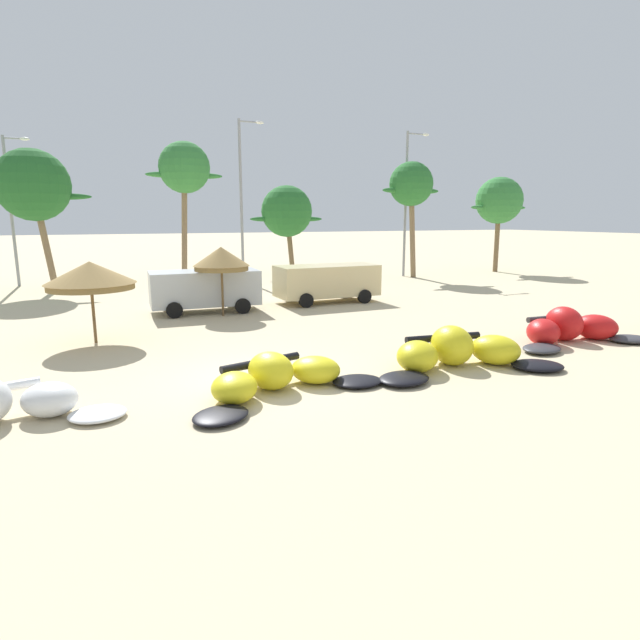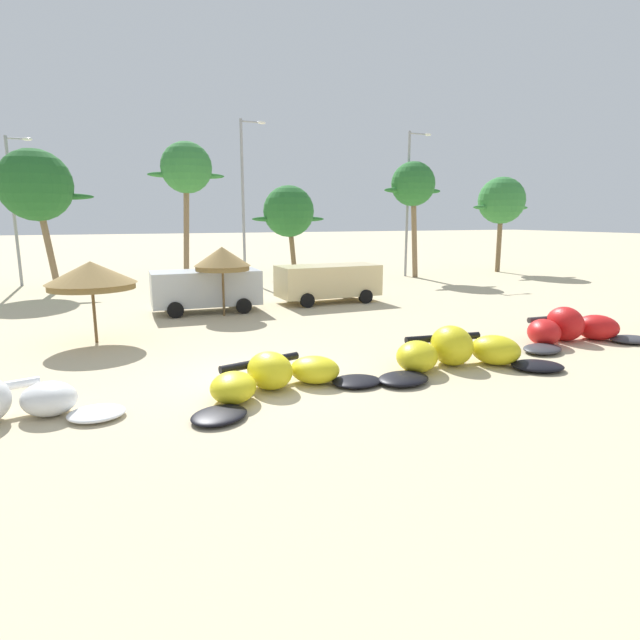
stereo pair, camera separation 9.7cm
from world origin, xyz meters
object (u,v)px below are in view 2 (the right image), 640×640
at_px(kite_center, 457,353).
at_px(kite_left_of_center, 276,377).
at_px(palm_center_left, 289,212).
at_px(parked_car_second, 204,288).
at_px(palm_left, 35,186).
at_px(lamppost_west_center, 245,194).
at_px(parked_van, 326,280).
at_px(kite_right_of_center, 571,329).
at_px(palm_left_of_gap, 186,169).
at_px(beach_umbrella_middle, 222,259).
at_px(beach_umbrella_near_van, 91,275).
at_px(lamppost_west, 15,204).
at_px(palm_center_right, 413,185).
at_px(lamppost_east_center, 409,197).
at_px(palm_right_of_gap, 501,201).

bearing_deg(kite_center, kite_left_of_center, 179.76).
bearing_deg(palm_center_left, parked_car_second, -123.10).
height_order(palm_left, lamppost_west_center, lamppost_west_center).
distance_m(parked_van, parked_car_second, 6.06).
bearing_deg(parked_car_second, kite_center, -66.97).
distance_m(kite_left_of_center, palm_left, 23.39).
relative_size(kite_right_of_center, palm_left_of_gap, 0.61).
bearing_deg(beach_umbrella_middle, parked_van, 16.19).
distance_m(parked_van, palm_center_left, 13.93).
bearing_deg(beach_umbrella_near_van, kite_right_of_center, -22.75).
distance_m(beach_umbrella_middle, lamppost_west, 17.51).
bearing_deg(beach_umbrella_middle, lamppost_west, 122.11).
bearing_deg(palm_center_right, kite_right_of_center, -106.56).
bearing_deg(lamppost_west_center, beach_umbrella_near_van, -121.62).
distance_m(parked_van, palm_center_right, 13.44).
height_order(parked_car_second, lamppost_west, lamppost_west).
height_order(palm_left_of_gap, lamppost_west, palm_left_of_gap).
xyz_separation_m(kite_left_of_center, lamppost_east_center, (16.54, 20.38, 5.17)).
distance_m(beach_umbrella_middle, palm_center_right, 18.20).
xyz_separation_m(beach_umbrella_near_van, parked_car_second, (4.42, 4.37, -1.18)).
xyz_separation_m(kite_left_of_center, palm_left_of_gap, (1.78, 23.63, 6.83)).
bearing_deg(palm_center_right, beach_umbrella_near_van, -148.71).
bearing_deg(beach_umbrella_middle, palm_left, 123.95).
xyz_separation_m(palm_left_of_gap, palm_right_of_gap, (22.81, -3.44, -1.83)).
bearing_deg(beach_umbrella_middle, lamppost_east_center, 33.19).
distance_m(palm_left, palm_center_right, 23.07).
height_order(parked_van, palm_left, palm_left).
height_order(palm_left, palm_center_left, palm_left).
height_order(palm_left_of_gap, palm_center_right, palm_left_of_gap).
distance_m(parked_car_second, lamppost_west_center, 12.45).
bearing_deg(kite_right_of_center, kite_left_of_center, -174.92).
height_order(kite_left_of_center, parked_van, parked_van).
distance_m(parked_car_second, palm_right_of_gap, 26.05).
xyz_separation_m(palm_left_of_gap, lamppost_west_center, (3.38, -1.57, -1.53)).
xyz_separation_m(beach_umbrella_middle, parked_van, (5.45, 1.58, -1.35)).
bearing_deg(lamppost_east_center, kite_center, -118.86).
xyz_separation_m(kite_right_of_center, beach_umbrella_middle, (-9.72, 9.26, 2.00)).
bearing_deg(kite_left_of_center, parked_van, 61.34).
bearing_deg(kite_left_of_center, lamppost_west_center, 76.83).
relative_size(parked_car_second, palm_left_of_gap, 0.53).
distance_m(kite_right_of_center, palm_center_left, 24.45).
bearing_deg(parked_car_second, beach_umbrella_near_van, -135.38).
relative_size(beach_umbrella_middle, lamppost_west, 0.33).
bearing_deg(lamppost_west_center, palm_center_right, -13.31).
distance_m(parked_car_second, lamppost_west, 16.39).
xyz_separation_m(palm_left_of_gap, lamppost_west, (-9.99, 1.28, -2.26)).
xyz_separation_m(beach_umbrella_near_van, lamppost_west, (-4.19, 17.76, 2.65)).
bearing_deg(parked_van, kite_left_of_center, -118.66).
height_order(parked_car_second, lamppost_east_center, lamppost_east_center).
xyz_separation_m(palm_right_of_gap, lamppost_east_center, (-8.05, 0.20, 0.17)).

